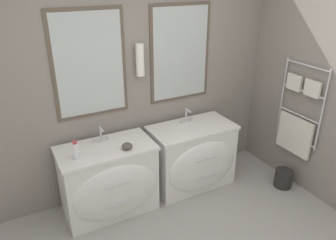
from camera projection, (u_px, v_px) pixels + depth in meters
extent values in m
cube|color=gray|center=(139.00, 82.00, 3.64)|extent=(4.91, 0.06, 2.60)
cube|color=brown|center=(90.00, 65.00, 3.26)|extent=(0.75, 0.02, 1.10)
cube|color=#B2BCBA|center=(90.00, 65.00, 3.25)|extent=(0.68, 0.01, 1.03)
cube|color=brown|center=(180.00, 53.00, 3.71)|extent=(0.75, 0.02, 1.10)
cube|color=#B2BCBA|center=(181.00, 54.00, 3.70)|extent=(0.68, 0.01, 1.03)
cylinder|color=white|center=(140.00, 60.00, 3.44)|extent=(0.09, 0.09, 0.34)
cube|color=silver|center=(138.00, 59.00, 3.48)|extent=(0.05, 0.02, 0.08)
cube|color=gray|center=(315.00, 83.00, 3.59)|extent=(0.06, 3.53, 2.60)
cylinder|color=silver|center=(322.00, 112.00, 3.50)|extent=(0.02, 0.02, 0.94)
cylinder|color=silver|center=(282.00, 96.00, 3.96)|extent=(0.02, 0.02, 0.94)
cylinder|color=silver|center=(308.00, 66.00, 3.55)|extent=(0.02, 0.57, 0.02)
cylinder|color=silver|center=(303.00, 91.00, 3.67)|extent=(0.02, 0.57, 0.02)
cylinder|color=silver|center=(299.00, 115.00, 3.79)|extent=(0.02, 0.57, 0.02)
cylinder|color=silver|center=(295.00, 137.00, 3.91)|extent=(0.02, 0.57, 0.02)
cube|color=silver|center=(294.00, 135.00, 3.89)|extent=(0.04, 0.48, 0.45)
cube|color=silver|center=(312.00, 89.00, 3.53)|extent=(0.04, 0.19, 0.18)
cube|color=silver|center=(294.00, 82.00, 3.73)|extent=(0.04, 0.19, 0.18)
cube|color=white|center=(108.00, 180.00, 3.51)|extent=(0.96, 0.51, 0.74)
ellipsoid|color=white|center=(117.00, 193.00, 3.31)|extent=(0.89, 0.11, 0.63)
cube|color=white|center=(106.00, 149.00, 3.35)|extent=(0.99, 0.54, 0.04)
ellipsoid|color=white|center=(107.00, 153.00, 3.35)|extent=(0.37, 0.32, 0.10)
cylinder|color=silver|center=(118.00, 184.00, 3.19)|extent=(0.26, 0.01, 0.01)
cylinder|color=silver|center=(119.00, 204.00, 3.29)|extent=(0.26, 0.01, 0.01)
cube|color=white|center=(191.00, 157.00, 3.96)|extent=(0.96, 0.51, 0.74)
ellipsoid|color=white|center=(203.00, 167.00, 3.75)|extent=(0.89, 0.11, 0.63)
cube|color=white|center=(192.00, 128.00, 3.80)|extent=(0.99, 0.54, 0.04)
ellipsoid|color=white|center=(193.00, 131.00, 3.79)|extent=(0.37, 0.32, 0.10)
cylinder|color=silver|center=(207.00, 158.00, 3.64)|extent=(0.26, 0.01, 0.01)
cylinder|color=silver|center=(206.00, 176.00, 3.74)|extent=(0.26, 0.01, 0.01)
cylinder|color=silver|center=(101.00, 134.00, 3.42)|extent=(0.02, 0.02, 0.17)
cylinder|color=silver|center=(101.00, 129.00, 3.35)|extent=(0.02, 0.10, 0.02)
cylinder|color=silver|center=(95.00, 141.00, 3.42)|extent=(0.03, 0.03, 0.04)
cylinder|color=silver|center=(107.00, 138.00, 3.48)|extent=(0.03, 0.03, 0.04)
cylinder|color=silver|center=(186.00, 115.00, 3.87)|extent=(0.02, 0.02, 0.17)
cylinder|color=silver|center=(188.00, 111.00, 3.80)|extent=(0.02, 0.10, 0.02)
cylinder|color=silver|center=(181.00, 122.00, 3.87)|extent=(0.03, 0.03, 0.04)
cylinder|color=silver|center=(191.00, 119.00, 3.93)|extent=(0.03, 0.03, 0.04)
cylinder|color=silver|center=(76.00, 151.00, 3.11)|extent=(0.06, 0.06, 0.16)
cylinder|color=red|center=(75.00, 143.00, 3.07)|extent=(0.04, 0.04, 0.02)
ellipsoid|color=#4C4742|center=(127.00, 146.00, 3.30)|extent=(0.11, 0.11, 0.07)
cylinder|color=#282626|center=(283.00, 178.00, 4.00)|extent=(0.21, 0.21, 0.22)
torus|color=#282626|center=(285.00, 171.00, 3.96)|extent=(0.22, 0.22, 0.01)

